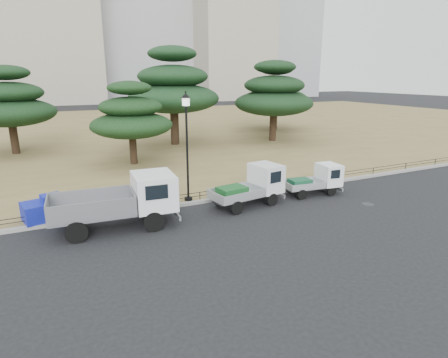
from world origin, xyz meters
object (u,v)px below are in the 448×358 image
truck_kei_front (252,186)px  street_lamp (187,129)px  truck_kei_rear (316,180)px  truck_large (122,200)px  tarp_pile (45,209)px

truck_kei_front → street_lamp: 4.22m
truck_kei_rear → street_lamp: street_lamp is taller
truck_large → street_lamp: 4.71m
tarp_pile → street_lamp: bearing=-2.7°
truck_large → truck_kei_rear: truck_large is taller
truck_kei_front → truck_large: bearing=173.1°
street_lamp → truck_kei_rear: bearing=-13.2°
truck_kei_rear → tarp_pile: 13.47m
truck_kei_rear → tarp_pile: (-13.34, 1.89, -0.20)m
truck_kei_rear → street_lamp: bearing=173.0°
truck_kei_front → street_lamp: size_ratio=0.73×
truck_kei_rear → tarp_pile: truck_kei_rear is taller
street_lamp → tarp_pile: size_ratio=2.74×
truck_kei_rear → truck_kei_front: bearing=-174.0°
tarp_pile → truck_kei_front: bearing=-11.4°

